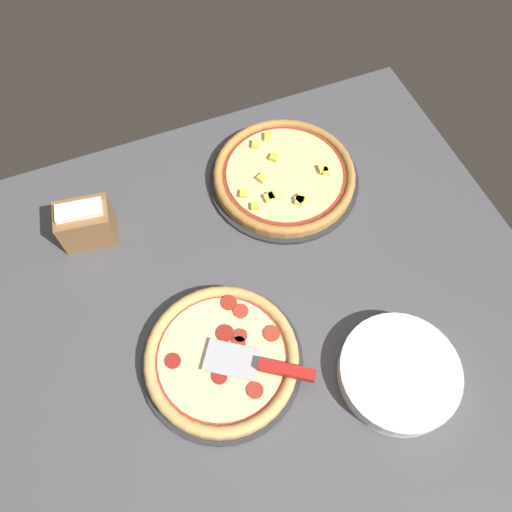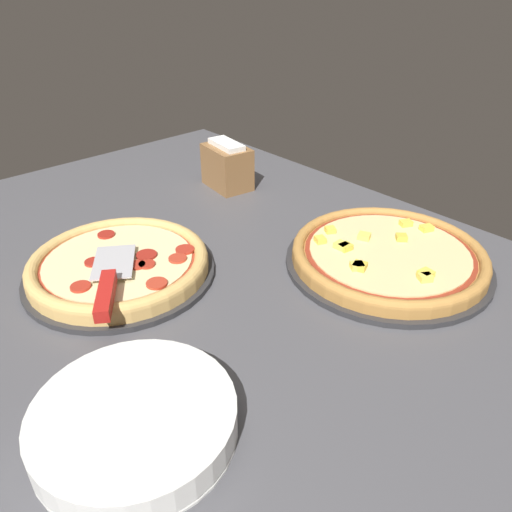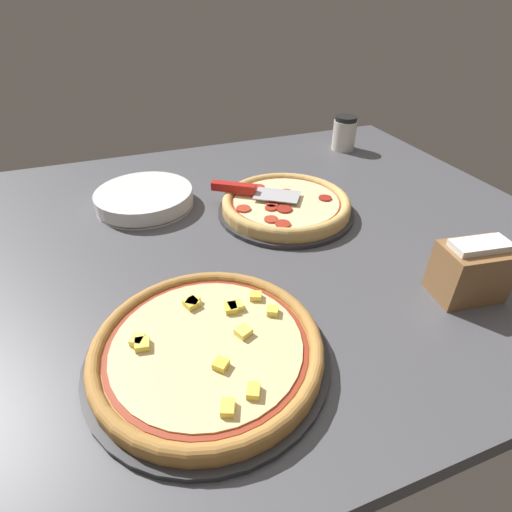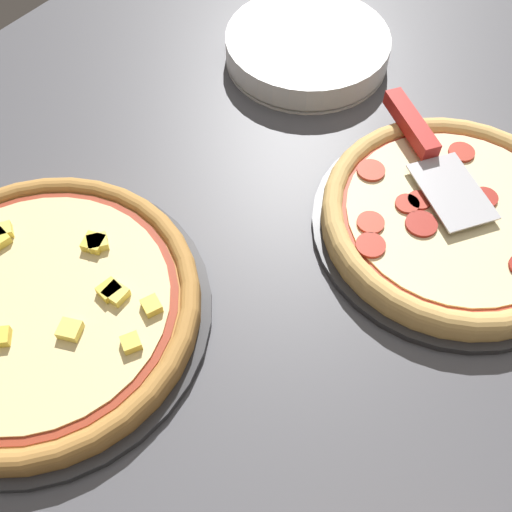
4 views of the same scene
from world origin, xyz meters
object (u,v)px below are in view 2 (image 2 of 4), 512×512
at_px(pizza_back, 388,254).
at_px(serving_spatula, 108,286).
at_px(pizza_front, 119,263).
at_px(napkin_holder, 227,166).
at_px(plate_stack, 135,421).

xyz_separation_m(pizza_back, serving_spatula, (-0.21, -0.44, 0.02)).
xyz_separation_m(pizza_front, napkin_holder, (-0.18, 0.39, 0.03)).
relative_size(plate_stack, napkin_holder, 1.88).
distance_m(pizza_back, serving_spatula, 0.49).
relative_size(pizza_back, napkin_holder, 2.71).
xyz_separation_m(pizza_back, plate_stack, (0.02, -0.53, -0.00)).
height_order(pizza_back, serving_spatula, serving_spatula).
height_order(pizza_front, pizza_back, same).
xyz_separation_m(serving_spatula, plate_stack, (0.23, -0.09, -0.03)).
xyz_separation_m(pizza_front, pizza_back, (0.30, 0.38, -0.00)).
height_order(plate_stack, napkin_holder, napkin_holder).
height_order(serving_spatula, napkin_holder, napkin_holder).
height_order(pizza_back, plate_stack, same).
bearing_deg(napkin_holder, pizza_front, -65.40).
bearing_deg(pizza_front, serving_spatula, -36.46).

